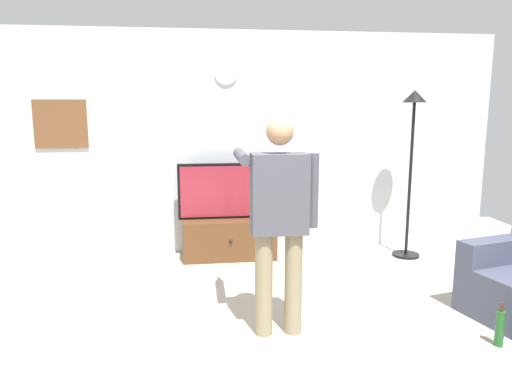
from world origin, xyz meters
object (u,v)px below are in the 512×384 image
object	(u,v)px
tv_stand	(229,238)
wall_clock	(226,73)
person_standing_nearer_lamp	(279,214)
beverage_bottle	(500,328)
floor_lamp	(412,139)
television	(229,191)
framed_picture	(61,124)

from	to	relation	value
tv_stand	wall_clock	xyz separation A→B (m)	(0.00, 0.29, 1.96)
person_standing_nearer_lamp	beverage_bottle	bearing A→B (deg)	-14.95
tv_stand	beverage_bottle	bearing A→B (deg)	-52.32
floor_lamp	beverage_bottle	xyz separation A→B (m)	(-0.26, -2.21, -1.28)
television	floor_lamp	size ratio (longest dim) A/B	0.61
wall_clock	beverage_bottle	size ratio (longest dim) A/B	0.77
beverage_bottle	television	bearing A→B (deg)	127.16
wall_clock	framed_picture	size ratio (longest dim) A/B	0.45
tv_stand	television	bearing A→B (deg)	90.00
wall_clock	framed_picture	distance (m)	2.02
wall_clock	beverage_bottle	xyz separation A→B (m)	(1.88, -2.73, -2.05)
television	beverage_bottle	distance (m)	3.19
wall_clock	tv_stand	bearing A→B (deg)	-90.00
framed_picture	floor_lamp	xyz separation A→B (m)	(4.08, -0.52, -0.18)
floor_lamp	person_standing_nearer_lamp	bearing A→B (deg)	-136.88
tv_stand	television	size ratio (longest dim) A/B	0.92
wall_clock	person_standing_nearer_lamp	world-z (taller)	wall_clock
floor_lamp	beverage_bottle	size ratio (longest dim) A/B	5.70
person_standing_nearer_lamp	tv_stand	bearing A→B (deg)	97.04
wall_clock	framed_picture	bearing A→B (deg)	179.85
tv_stand	wall_clock	size ratio (longest dim) A/B	4.08
floor_lamp	person_standing_nearer_lamp	size ratio (longest dim) A/B	1.15
beverage_bottle	framed_picture	bearing A→B (deg)	144.40
television	person_standing_nearer_lamp	size ratio (longest dim) A/B	0.70
beverage_bottle	person_standing_nearer_lamp	bearing A→B (deg)	165.05
framed_picture	beverage_bottle	xyz separation A→B (m)	(3.82, -2.73, -1.45)
tv_stand	wall_clock	bearing A→B (deg)	90.00
tv_stand	wall_clock	distance (m)	1.98
beverage_bottle	floor_lamp	bearing A→B (deg)	83.36
wall_clock	person_standing_nearer_lamp	xyz separation A→B (m)	(0.25, -2.29, -1.21)
person_standing_nearer_lamp	beverage_bottle	world-z (taller)	person_standing_nearer_lamp
framed_picture	person_standing_nearer_lamp	world-z (taller)	framed_picture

